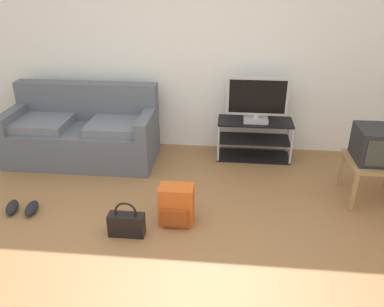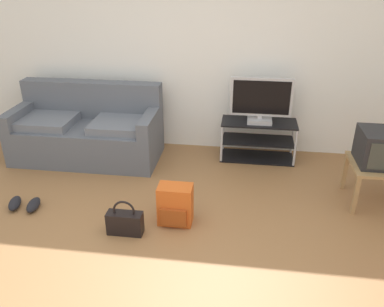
% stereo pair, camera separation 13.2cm
% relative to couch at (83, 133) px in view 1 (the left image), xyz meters
% --- Properties ---
extents(ground_plane, '(9.00, 9.80, 0.02)m').
position_rel_couch_xyz_m(ground_plane, '(1.31, -1.89, -0.35)').
color(ground_plane, olive).
extents(wall_back, '(9.00, 0.10, 2.70)m').
position_rel_couch_xyz_m(wall_back, '(1.31, 0.56, 1.01)').
color(wall_back, white).
rests_on(wall_back, ground_plane).
extents(couch, '(1.80, 0.82, 0.91)m').
position_rel_couch_xyz_m(couch, '(0.00, 0.00, 0.00)').
color(couch, '#565B66').
rests_on(couch, ground_plane).
extents(tv_stand, '(0.92, 0.39, 0.49)m').
position_rel_couch_xyz_m(tv_stand, '(2.13, 0.24, -0.10)').
color(tv_stand, black).
rests_on(tv_stand, ground_plane).
extents(flat_tv, '(0.73, 0.22, 0.55)m').
position_rel_couch_xyz_m(flat_tv, '(2.13, 0.21, 0.43)').
color(flat_tv, '#B2B2B7').
rests_on(flat_tv, tv_stand).
extents(side_table, '(0.56, 0.56, 0.44)m').
position_rel_couch_xyz_m(side_table, '(3.31, -0.65, 0.04)').
color(side_table, '#9E7A4C').
rests_on(side_table, ground_plane).
extents(crt_tv, '(0.46, 0.43, 0.34)m').
position_rel_couch_xyz_m(crt_tv, '(3.31, -0.63, 0.27)').
color(crt_tv, '#232326').
rests_on(crt_tv, side_table).
extents(backpack, '(0.32, 0.27, 0.39)m').
position_rel_couch_xyz_m(backpack, '(1.34, -1.27, -0.15)').
color(backpack, '#CC561E').
rests_on(backpack, ground_plane).
extents(handbag, '(0.33, 0.13, 0.35)m').
position_rel_couch_xyz_m(handbag, '(0.91, -1.51, -0.22)').
color(handbag, black).
rests_on(handbag, ground_plane).
extents(sneakers_pair, '(0.37, 0.28, 0.09)m').
position_rel_couch_xyz_m(sneakers_pair, '(-0.23, -1.25, -0.30)').
color(sneakers_pair, black).
rests_on(sneakers_pair, ground_plane).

